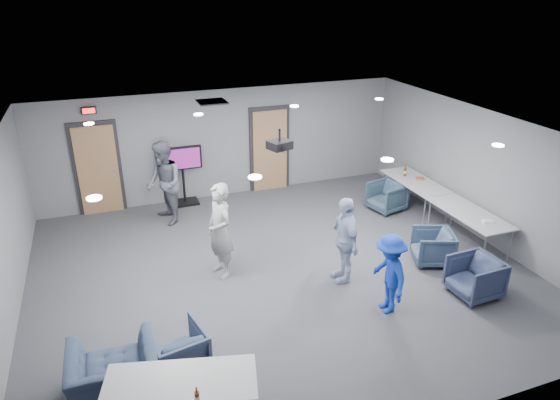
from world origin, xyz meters
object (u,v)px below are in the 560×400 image
object	(u,v)px
chair_right_c	(475,277)
chair_front_b	(114,373)
bottle_right	(405,172)
tv_stand	(183,172)
person_d	(389,274)
table_front_left	(181,384)
table_right_a	(415,182)
person_b	(164,183)
chair_right_a	(386,197)
chair_front_a	(177,351)
person_c	(345,240)
bottle_front	(197,397)
person_a	(220,231)
table_right_b	(470,215)
projector	(280,145)
chair_right_b	(433,247)

from	to	relation	value
chair_right_c	chair_front_b	distance (m)	6.00
bottle_right	tv_stand	size ratio (longest dim) A/B	0.19
person_d	bottle_right	world-z (taller)	person_d
person_d	table_front_left	world-z (taller)	person_d
table_right_a	tv_stand	distance (m)	5.56
person_b	chair_right_a	distance (m)	5.18
table_right_a	chair_front_b	bearing A→B (deg)	117.54
chair_front_a	person_c	bearing A→B (deg)	-169.30
chair_front_a	bottle_front	world-z (taller)	bottle_front
table_right_a	person_d	bearing A→B (deg)	140.12
person_a	person_c	size ratio (longest dim) A/B	1.11
chair_right_c	bottle_right	bearing A→B (deg)	162.29
chair_right_a	person_a	bearing A→B (deg)	-85.12
person_c	table_right_b	bearing A→B (deg)	100.16
person_c	projector	distance (m)	2.05
table_right_a	chair_right_c	bearing A→B (deg)	162.28
table_right_a	projector	xyz separation A→B (m)	(-3.89, -1.26, 1.72)
table_right_a	tv_stand	bearing A→B (deg)	66.42
chair_front_b	chair_front_a	bearing A→B (deg)	-166.85
person_c	person_d	size ratio (longest dim) A/B	1.17
chair_right_c	table_right_a	world-z (taller)	table_right_a
person_c	chair_front_a	bearing A→B (deg)	-62.99
chair_front_a	table_right_b	world-z (taller)	table_right_b
person_a	person_d	xyz separation A→B (m)	(2.29, -2.04, -0.21)
chair_front_b	bottle_front	size ratio (longest dim) A/B	4.99
chair_right_b	chair_front_a	world-z (taller)	chair_front_a
table_right_a	bottle_front	xyz separation A→B (m)	(-6.22, -4.92, 0.12)
chair_front_a	table_right_a	xyz separation A→B (m)	(6.24, 3.52, 0.35)
person_c	table_right_a	xyz separation A→B (m)	(3.00, 2.19, -0.13)
person_a	person_b	size ratio (longest dim) A/B	0.96
table_front_left	projector	distance (m)	4.43
table_right_a	projector	size ratio (longest dim) A/B	4.15
projector	person_b	bearing A→B (deg)	107.03
chair_right_b	chair_right_c	bearing A→B (deg)	21.29
person_a	projector	xyz separation A→B (m)	(1.15, -0.00, 1.50)
person_b	chair_front_b	distance (m)	5.27
chair_right_b	tv_stand	size ratio (longest dim) A/B	0.50
person_d	chair_front_b	xyz separation A→B (m)	(-4.34, -0.40, -0.33)
person_a	chair_right_b	size ratio (longest dim) A/B	2.47
chair_right_c	bottle_right	size ratio (longest dim) A/B	2.87
table_right_b	table_right_a	bearing A→B (deg)	0.00
chair_right_a	table_front_left	xyz separation A→B (m)	(-5.70, -4.70, 0.34)
tv_stand	chair_right_b	bearing A→B (deg)	-48.25
chair_right_c	table_right_a	distance (m)	3.63
table_front_left	chair_right_a	bearing A→B (deg)	53.91
person_d	person_b	bearing A→B (deg)	-142.85
person_c	chair_front_b	bearing A→B (deg)	-65.09
person_a	bottle_front	size ratio (longest dim) A/B	8.09
projector	table_right_b	bearing A→B (deg)	-26.64
chair_right_b	table_front_left	bearing A→B (deg)	-45.32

